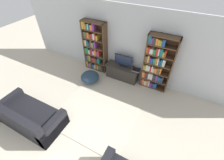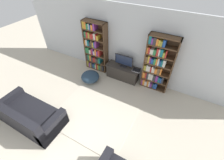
{
  "view_description": "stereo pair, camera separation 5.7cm",
  "coord_description": "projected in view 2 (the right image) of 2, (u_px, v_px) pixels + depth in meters",
  "views": [
    {
      "loc": [
        1.57,
        -0.17,
        3.8
      ],
      "look_at": [
        -0.03,
        2.94,
        0.7
      ],
      "focal_mm": 24.0,
      "sensor_mm": 36.0,
      "label": 1
    },
    {
      "loc": [
        1.63,
        -0.14,
        3.8
      ],
      "look_at": [
        -0.03,
        2.94,
        0.7
      ],
      "focal_mm": 24.0,
      "sensor_mm": 36.0,
      "label": 2
    }
  ],
  "objects": [
    {
      "name": "area_rug",
      "position": [
        93.0,
        116.0,
        4.51
      ],
      "size": [
        2.29,
        1.78,
        0.02
      ],
      "color": "beige",
      "rests_on": "ground_plane"
    },
    {
      "name": "bookshelf_right",
      "position": [
        157.0,
        65.0,
        4.87
      ],
      "size": [
        0.92,
        0.3,
        1.97
      ],
      "color": "#513823",
      "rests_on": "ground_plane"
    },
    {
      "name": "tv_stand",
      "position": [
        123.0,
        72.0,
        5.66
      ],
      "size": [
        1.26,
        0.44,
        0.53
      ],
      "color": "#332D28",
      "rests_on": "ground_plane"
    },
    {
      "name": "beanbag_ottoman",
      "position": [
        90.0,
        77.0,
        5.6
      ],
      "size": [
        0.67,
        0.67,
        0.37
      ],
      "primitive_type": "ellipsoid",
      "color": "#23384C",
      "rests_on": "ground_plane"
    },
    {
      "name": "laptop",
      "position": [
        136.0,
        70.0,
        5.31
      ],
      "size": [
        0.28,
        0.23,
        0.03
      ],
      "color": "#B7B7BC",
      "rests_on": "tv_stand"
    },
    {
      "name": "couch_left_sectional",
      "position": [
        29.0,
        116.0,
        4.18
      ],
      "size": [
        1.91,
        0.93,
        0.87
      ],
      "color": "black",
      "rests_on": "ground_plane"
    },
    {
      "name": "television",
      "position": [
        124.0,
        61.0,
        5.35
      ],
      "size": [
        0.68,
        0.16,
        0.46
      ],
      "color": "black",
      "rests_on": "tv_stand"
    },
    {
      "name": "wall_back",
      "position": [
        131.0,
        45.0,
        5.12
      ],
      "size": [
        8.8,
        0.06,
        2.6
      ],
      "color": "silver",
      "rests_on": "ground_plane"
    },
    {
      "name": "bookshelf_left",
      "position": [
        95.0,
        48.0,
        5.72
      ],
      "size": [
        0.92,
        0.3,
        1.97
      ],
      "color": "#513823",
      "rests_on": "ground_plane"
    }
  ]
}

